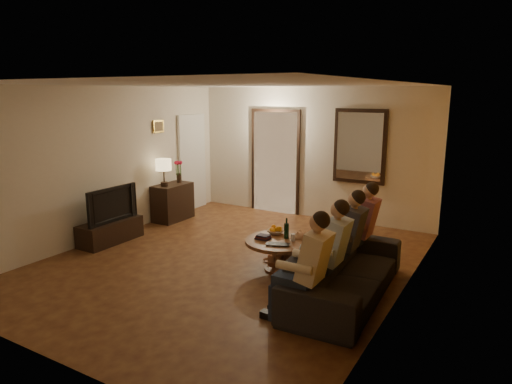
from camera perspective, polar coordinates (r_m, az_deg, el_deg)
The scene contains 33 objects.
floor at distance 6.95m, azimuth -3.42°, elevation -8.67°, with size 5.00×6.00×0.01m, color #4A2013.
ceiling at distance 6.49m, azimuth -3.72°, elevation 13.28°, with size 5.00×6.00×0.01m, color white.
back_wall at distance 9.21m, azimuth 6.92°, elevation 4.82°, with size 5.00×0.02×2.60m, color beige.
front_wall at distance 4.50m, azimuth -25.41°, elevation -4.23°, with size 5.00×0.02×2.60m, color beige.
left_wall at distance 8.24m, azimuth -18.18°, elevation 3.42°, with size 0.02×6.00×2.60m, color beige.
right_wall at distance 5.63m, azimuth 18.08°, elevation -0.50°, with size 0.02×6.00×2.60m, color beige.
orange_accent at distance 5.63m, azimuth 17.98°, elevation -0.49°, with size 0.01×6.00×2.60m, color orange.
kitchen_doorway at distance 9.57m, azimuth 2.43°, elevation 3.67°, with size 1.00×0.06×2.10m, color #FFE0A5.
door_trim at distance 9.56m, azimuth 2.40°, elevation 3.67°, with size 1.12×0.04×2.22m, color black.
fridge_glimpse at distance 9.49m, azimuth 3.77°, elevation 2.66°, with size 0.45×0.03×1.70m, color silver.
mirror_frame at distance 8.80m, azimuth 12.85°, elevation 5.57°, with size 1.00×0.05×1.40m, color black.
mirror_glass at distance 8.78m, azimuth 12.79°, elevation 5.55°, with size 0.86×0.02×1.26m, color white.
white_door at distance 9.91m, azimuth -7.97°, elevation 3.69°, with size 0.06×0.85×2.04m, color white.
framed_art at distance 9.07m, azimuth -12.11°, elevation 8.02°, with size 0.03×0.28×0.24m, color #B28C33.
art_canvas at distance 9.06m, azimuth -12.04°, elevation 8.02°, with size 0.01×0.22×0.18m, color brown.
dresser at distance 9.21m, azimuth -10.38°, elevation -1.24°, with size 0.45×0.81×0.72m, color black.
table_lamp at distance 8.92m, azimuth -11.45°, elevation 2.42°, with size 0.30×0.30×0.54m, color beige, non-canonical shape.
flower_vase at distance 9.25m, azimuth -9.63°, elevation 2.53°, with size 0.14×0.14×0.44m, color #B51331, non-canonical shape.
tv_stand at distance 8.14m, azimuth -17.74°, elevation -4.71°, with size 0.45×1.11×0.37m, color black.
tv at distance 8.02m, azimuth -17.97°, elevation -1.43°, with size 0.13×1.02×0.59m, color black.
sofa at distance 5.82m, azimuth 11.12°, elevation -9.58°, with size 0.91×2.33×0.68m, color black.
person_a at distance 4.98m, azimuth 6.63°, elevation -10.08°, with size 0.60×0.40×1.20m, color tan, non-canonical shape.
person_b at distance 5.50m, azimuth 9.18°, elevation -7.95°, with size 0.60×0.40×1.20m, color tan, non-canonical shape.
person_c at distance 6.03m, azimuth 11.27°, elevation -6.18°, with size 0.60×0.40×1.20m, color tan, non-canonical shape.
person_d at distance 6.58m, azimuth 13.01°, elevation -4.70°, with size 0.60×0.40×1.20m, color tan, non-canonical shape.
dog at distance 6.73m, azimuth 3.73°, elevation -6.86°, with size 0.56×0.24×0.56m, color #AC744F, non-canonical shape.
coffee_table at distance 6.57m, azimuth 3.00°, elevation -7.84°, with size 0.99×0.99×0.45m, color brown.
bowl at distance 6.76m, azimuth 2.52°, elevation -4.98°, with size 0.26×0.26×0.06m, color white.
oranges at distance 6.74m, azimuth 2.53°, elevation -4.42°, with size 0.20×0.20×0.08m, color orange, non-canonical shape.
wine_bottle at distance 6.52m, azimuth 3.83°, elevation -4.51°, with size 0.07×0.07×0.31m, color black, non-canonical shape.
wine_glass at distance 6.45m, azimuth 4.66°, elevation -5.68°, with size 0.06×0.06×0.10m, color silver.
book_stack at distance 6.50m, azimuth 0.89°, elevation -5.62°, with size 0.20×0.15×0.07m, color black, non-canonical shape.
laptop at distance 6.22m, azimuth 2.65°, elevation -6.71°, with size 0.33×0.21×0.03m, color black.
Camera 1 is at (3.63, -5.38, 2.49)m, focal length 32.00 mm.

